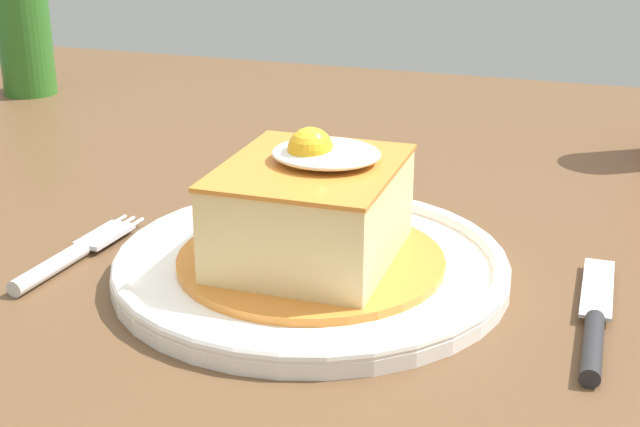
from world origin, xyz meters
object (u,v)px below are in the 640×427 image
object	(u,v)px
main_plate	(311,265)
fork	(69,257)
knife	(594,329)
beer_bottle_green	(22,11)

from	to	relation	value
main_plate	fork	xyz separation A→B (m)	(-0.17, -0.03, -0.00)
main_plate	knife	world-z (taller)	main_plate
main_plate	beer_bottle_green	distance (m)	0.64
main_plate	beer_bottle_green	xyz separation A→B (m)	(-0.50, 0.39, 0.09)
fork	beer_bottle_green	xyz separation A→B (m)	(-0.33, 0.43, 0.09)
fork	knife	size ratio (longest dim) A/B	0.86
fork	beer_bottle_green	distance (m)	0.55
main_plate	knife	distance (m)	0.19
knife	main_plate	bearing A→B (deg)	171.84
main_plate	fork	distance (m)	0.17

